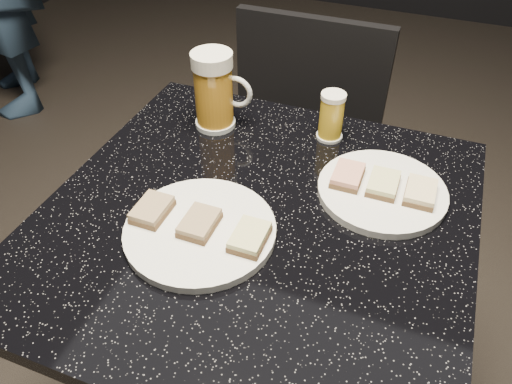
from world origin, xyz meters
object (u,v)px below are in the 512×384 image
plate_small (382,191)px  table (256,303)px  beer_tumbler (331,116)px  chair (293,168)px  beer_mug (215,90)px  plate_large (200,230)px

plate_small → table: bearing=-145.4°
table → beer_tumbler: beer_tumbler is taller
table → beer_tumbler: 0.40m
table → chair: 0.45m
chair → plate_small: bearing=-52.0°
beer_tumbler → table: bearing=-101.9°
plate_small → beer_tumbler: (-0.13, 0.14, 0.04)m
beer_mug → chair: bearing=64.9°
plate_large → chair: chair is taller
plate_small → chair: bearing=128.0°
plate_large → beer_mug: (-0.11, 0.30, 0.07)m
plate_large → beer_tumbler: size_ratio=2.47×
beer_tumbler → chair: size_ratio=0.11×
beer_mug → plate_large: bearing=-70.3°
plate_small → table: plate_small is taller
plate_large → plate_small: same height
plate_large → table: 0.27m
plate_small → beer_tumbler: bearing=133.6°
beer_tumbler → plate_large: bearing=-110.1°
plate_small → table: size_ratio=0.30×
beer_mug → table: bearing=-52.2°
beer_tumbler → chair: (-0.12, 0.19, -0.30)m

